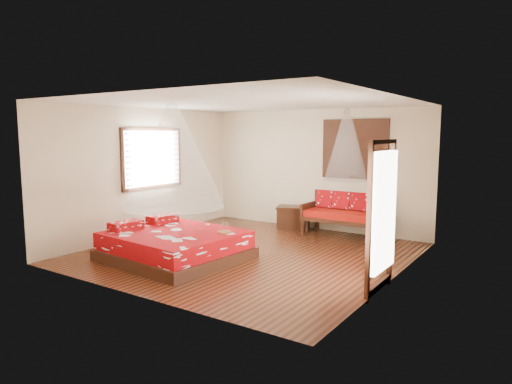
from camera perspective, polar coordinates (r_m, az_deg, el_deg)
room at (r=8.45m, az=-0.98°, el=1.59°), size 5.54×5.54×2.84m
bed at (r=8.37m, az=-10.17°, el=-6.56°), size 2.41×2.21×0.65m
daybed at (r=10.18m, az=11.33°, el=-2.55°), size 1.84×0.82×0.96m
storage_chest at (r=10.87m, az=4.74°, el=-3.16°), size 0.92×0.80×0.53m
shutter_panel at (r=10.35m, az=12.23°, el=5.26°), size 1.52×0.06×1.32m
window_left at (r=10.35m, az=-12.78°, el=4.13°), size 0.10×1.74×1.34m
glazed_door at (r=6.74m, az=15.31°, el=-2.98°), size 0.08×1.02×2.16m
wine_tray at (r=8.09m, az=-3.98°, el=-4.76°), size 0.24×0.24×0.20m
mosquito_net_main at (r=8.12m, az=-10.33°, el=4.43°), size 1.80×1.80×1.80m
mosquito_net_daybed at (r=9.92m, az=11.24°, el=5.78°), size 0.93×0.93×1.50m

